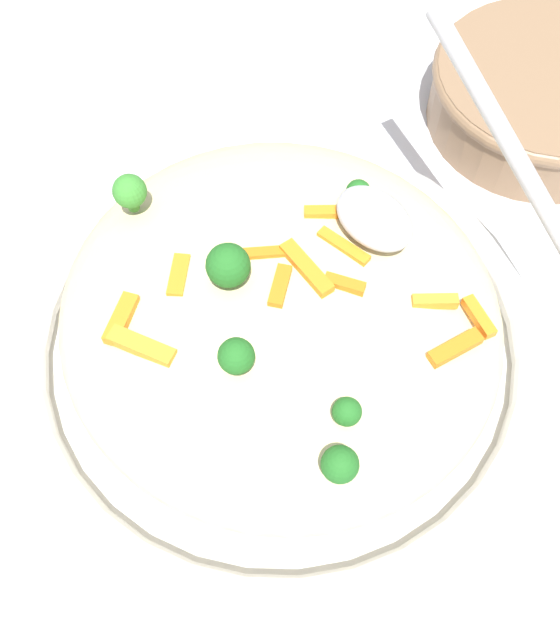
# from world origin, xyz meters

# --- Properties ---
(ground_plane) EXTENTS (2.40, 2.40, 0.00)m
(ground_plane) POSITION_xyz_m (0.00, 0.00, 0.00)
(ground_plane) COLOR silver
(serving_bowl) EXTENTS (0.35, 0.35, 0.05)m
(serving_bowl) POSITION_xyz_m (0.00, 0.00, 0.03)
(serving_bowl) COLOR white
(serving_bowl) RESTS_ON ground_plane
(pasta_mound) EXTENTS (0.29, 0.28, 0.06)m
(pasta_mound) POSITION_xyz_m (0.00, 0.00, 0.07)
(pasta_mound) COLOR beige
(pasta_mound) RESTS_ON serving_bowl
(carrot_piece_0) EXTENTS (0.03, 0.01, 0.01)m
(carrot_piece_0) POSITION_xyz_m (-0.09, -0.08, 0.09)
(carrot_piece_0) COLOR orange
(carrot_piece_0) RESTS_ON pasta_mound
(carrot_piece_1) EXTENTS (0.03, 0.02, 0.01)m
(carrot_piece_1) POSITION_xyz_m (-0.02, -0.03, 0.10)
(carrot_piece_1) COLOR orange
(carrot_piece_1) RESTS_ON pasta_mound
(carrot_piece_2) EXTENTS (0.03, 0.03, 0.01)m
(carrot_piece_2) POSITION_xyz_m (0.05, 0.04, 0.10)
(carrot_piece_2) COLOR orange
(carrot_piece_2) RESTS_ON pasta_mound
(carrot_piece_3) EXTENTS (0.03, 0.03, 0.01)m
(carrot_piece_3) POSITION_xyz_m (0.04, 0.09, 0.09)
(carrot_piece_3) COLOR orange
(carrot_piece_3) RESTS_ON pasta_mound
(carrot_piece_4) EXTENTS (0.04, 0.03, 0.01)m
(carrot_piece_4) POSITION_xyz_m (0.02, 0.09, 0.10)
(carrot_piece_4) COLOR orange
(carrot_piece_4) RESTS_ON pasta_mound
(carrot_piece_5) EXTENTS (0.01, 0.04, 0.01)m
(carrot_piece_5) POSITION_xyz_m (-0.09, -0.06, 0.09)
(carrot_piece_5) COLOR orange
(carrot_piece_5) RESTS_ON pasta_mound
(carrot_piece_6) EXTENTS (0.03, 0.03, 0.01)m
(carrot_piece_6) POSITION_xyz_m (0.00, -0.00, 0.10)
(carrot_piece_6) COLOR orange
(carrot_piece_6) RESTS_ON pasta_mound
(carrot_piece_7) EXTENTS (0.02, 0.03, 0.01)m
(carrot_piece_7) POSITION_xyz_m (0.03, -0.06, 0.10)
(carrot_piece_7) COLOR orange
(carrot_piece_7) RESTS_ON pasta_mound
(carrot_piece_8) EXTENTS (0.04, 0.02, 0.01)m
(carrot_piece_8) POSITION_xyz_m (0.00, -0.05, 0.10)
(carrot_piece_8) COLOR orange
(carrot_piece_8) RESTS_ON pasta_mound
(carrot_piece_9) EXTENTS (0.02, 0.03, 0.01)m
(carrot_piece_9) POSITION_xyz_m (-0.06, -0.07, 0.09)
(carrot_piece_9) COLOR orange
(carrot_piece_9) RESTS_ON pasta_mound
(carrot_piece_10) EXTENTS (0.03, 0.04, 0.01)m
(carrot_piece_10) POSITION_xyz_m (0.03, -0.01, 0.10)
(carrot_piece_10) COLOR orange
(carrot_piece_10) RESTS_ON pasta_mound
(carrot_piece_11) EXTENTS (0.04, 0.01, 0.01)m
(carrot_piece_11) POSITION_xyz_m (-0.00, -0.02, 0.10)
(carrot_piece_11) COLOR orange
(carrot_piece_11) RESTS_ON pasta_mound
(broccoli_floret_0) EXTENTS (0.02, 0.02, 0.03)m
(broccoli_floret_0) POSITION_xyz_m (-0.03, 0.05, 0.11)
(broccoli_floret_0) COLOR #205B1C
(broccoli_floret_0) RESTS_ON pasta_mound
(broccoli_floret_1) EXTENTS (0.02, 0.02, 0.02)m
(broccoli_floret_1) POSITION_xyz_m (0.03, -0.08, 0.10)
(broccoli_floret_1) COLOR #205B1C
(broccoli_floret_1) RESTS_ON pasta_mound
(broccoli_floret_2) EXTENTS (0.03, 0.03, 0.03)m
(broccoli_floret_2) POSITION_xyz_m (0.02, 0.02, 0.11)
(broccoli_floret_2) COLOR #205B1C
(broccoli_floret_2) RESTS_ON pasta_mound
(broccoli_floret_3) EXTENTS (0.02, 0.02, 0.03)m
(broccoli_floret_3) POSITION_xyz_m (0.11, 0.03, 0.11)
(broccoli_floret_3) COLOR #377928
(broccoli_floret_3) RESTS_ON pasta_mound
(broccoli_floret_4) EXTENTS (0.02, 0.02, 0.02)m
(broccoli_floret_4) POSITION_xyz_m (-0.09, 0.02, 0.10)
(broccoli_floret_4) COLOR #205B1C
(broccoli_floret_4) RESTS_ON pasta_mound
(broccoli_floret_5) EXTENTS (0.02, 0.02, 0.03)m
(broccoli_floret_5) POSITION_xyz_m (-0.11, 0.04, 0.11)
(broccoli_floret_5) COLOR #205B1C
(broccoli_floret_5) RESTS_ON pasta_mound
(serving_spoon) EXTENTS (0.18, 0.13, 0.08)m
(serving_spoon) POSITION_xyz_m (-0.01, -0.11, 0.12)
(serving_spoon) COLOR #B7B7BC
(serving_spoon) RESTS_ON pasta_mound
(companion_bowl) EXTENTS (0.19, 0.19, 0.06)m
(companion_bowl) POSITION_xyz_m (0.05, -0.32, 0.03)
(companion_bowl) COLOR #8C6B4C
(companion_bowl) RESTS_ON ground_plane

